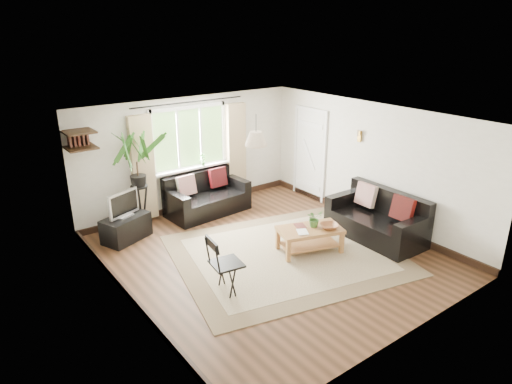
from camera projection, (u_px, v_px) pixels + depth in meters
floor at (270, 255)px, 7.94m from camera, size 5.50×5.50×0.00m
ceiling at (271, 118)px, 7.10m from camera, size 5.50×5.50×0.00m
wall_back at (189, 154)px, 9.59m from camera, size 5.00×0.02×2.40m
wall_front at (413, 254)px, 5.45m from camera, size 5.00×0.02×2.40m
wall_left at (125, 229)px, 6.12m from camera, size 0.02×5.50×2.40m
wall_right at (371, 164)px, 8.92m from camera, size 0.02×5.50×2.40m
rug at (285, 254)px, 7.93m from camera, size 4.31×3.92×0.02m
window at (190, 138)px, 9.44m from camera, size 2.50×0.16×2.16m
door at (310, 155)px, 10.25m from camera, size 0.06×0.96×2.06m
corner_shelf at (80, 140)px, 7.90m from camera, size 0.50×0.50×0.34m
pendant_lamp at (256, 135)px, 7.52m from camera, size 0.36×0.36×0.54m
wall_sconce at (359, 135)px, 8.92m from camera, size 0.12×0.12×0.28m
sofa_back at (207, 195)px, 9.57m from camera, size 1.76×0.97×0.80m
sofa_right at (376, 217)px, 8.42m from camera, size 1.81×0.93×0.85m
coffee_table at (309, 240)px, 7.99m from camera, size 1.23×0.91×0.45m
table_plant at (314, 218)px, 7.93m from camera, size 0.29×0.26×0.31m
bowl at (329, 226)px, 7.90m from camera, size 0.41×0.41×0.08m
book_a at (297, 232)px, 7.73m from camera, size 0.27×0.29×0.02m
book_b at (296, 227)px, 7.95m from camera, size 0.24×0.28×0.02m
tv_stand at (126, 228)px, 8.43m from camera, size 0.98×0.77×0.46m
tv at (123, 204)px, 8.26m from camera, size 0.70×0.45×0.51m
palm_stand at (139, 182)px, 8.59m from camera, size 0.87×0.87×1.95m
folding_chair at (227, 265)px, 6.70m from camera, size 0.54×0.54×0.92m
sill_plant at (203, 159)px, 9.69m from camera, size 0.14×0.10×0.27m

